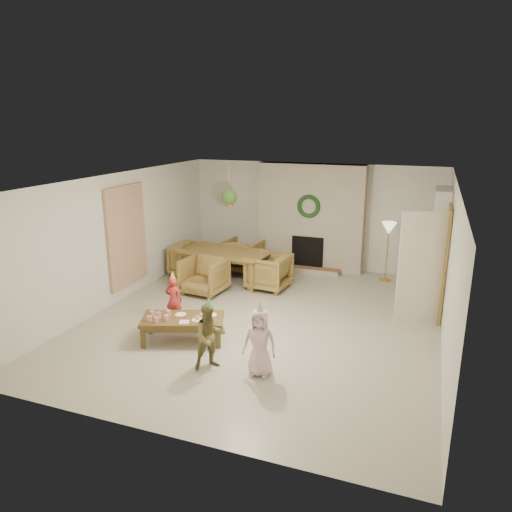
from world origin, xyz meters
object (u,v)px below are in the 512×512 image
at_px(child_plaid, 210,336).
at_px(dining_chair_far, 243,255).
at_px(child_red, 174,300).
at_px(dining_chair_right, 269,271).
at_px(coffee_table_top, 183,319).
at_px(child_pink, 260,342).
at_px(dining_chair_near, 204,276).
at_px(dining_chair_left, 192,260).
at_px(dining_table, 225,266).

bearing_deg(child_plaid, dining_chair_far, 62.73).
relative_size(dining_chair_far, child_red, 0.99).
bearing_deg(dining_chair_right, child_plaid, 10.98).
relative_size(dining_chair_right, coffee_table_top, 0.64).
bearing_deg(child_red, child_pink, 144.60).
relative_size(dining_chair_far, child_pink, 0.85).
bearing_deg(child_pink, child_red, 145.63).
bearing_deg(coffee_table_top, child_pink, -41.07).
bearing_deg(coffee_table_top, child_plaid, -59.33).
xyz_separation_m(dining_chair_near, child_pink, (2.19, -2.68, 0.11)).
xyz_separation_m(dining_chair_far, dining_chair_left, (-0.94, -0.76, 0.00)).
xyz_separation_m(dining_table, dining_chair_left, (-0.85, 0.09, 0.04)).
xyz_separation_m(dining_chair_far, coffee_table_top, (0.48, -3.80, -0.01)).
bearing_deg(dining_chair_right, dining_chair_left, -90.00).
height_order(dining_chair_near, child_plaid, child_plaid).
distance_m(dining_chair_near, coffee_table_top, 2.20).
xyz_separation_m(child_red, child_plaid, (1.30, -1.24, 0.07)).
xyz_separation_m(dining_table, child_red, (0.07, -2.35, 0.08)).
height_order(coffee_table_top, child_red, child_red).
height_order(dining_chair_left, child_pink, child_pink).
bearing_deg(child_red, child_plaid, 130.96).
bearing_deg(dining_chair_far, dining_chair_near, 90.00).
relative_size(dining_chair_near, child_red, 0.99).
relative_size(dining_table, dining_chair_near, 2.34).
height_order(dining_table, coffee_table_top, dining_table).
distance_m(dining_table, dining_chair_near, 0.86).
xyz_separation_m(dining_table, dining_chair_right, (1.06, -0.11, 0.04)).
bearing_deg(dining_table, dining_chair_right, 0.00).
xyz_separation_m(dining_chair_left, child_pink, (2.95, -3.62, 0.11)).
bearing_deg(child_red, dining_chair_right, -119.37).
distance_m(child_red, child_plaid, 1.80).
relative_size(dining_table, coffee_table_top, 1.49).
bearing_deg(dining_chair_near, dining_table, 90.00).
height_order(dining_chair_near, child_pink, child_pink).
bearing_deg(child_pink, child_plaid, -179.21).
height_order(dining_chair_near, coffee_table_top, dining_chair_near).
distance_m(dining_chair_left, child_red, 2.61).
xyz_separation_m(dining_table, child_pink, (2.10, -3.53, 0.15)).
distance_m(dining_chair_far, child_pink, 4.82).
bearing_deg(dining_chair_far, dining_chair_left, 45.00).
distance_m(dining_chair_far, coffee_table_top, 3.83).
bearing_deg(child_red, dining_chair_left, -74.81).
bearing_deg(coffee_table_top, dining_chair_left, 94.69).
relative_size(coffee_table_top, child_red, 1.56).
bearing_deg(dining_chair_far, child_pink, 120.66).
distance_m(dining_chair_right, child_plaid, 3.50).
relative_size(dining_table, child_plaid, 1.99).
distance_m(dining_chair_near, child_pink, 3.46).
relative_size(child_red, child_pink, 0.85).
bearing_deg(dining_chair_left, dining_chair_right, -90.00).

